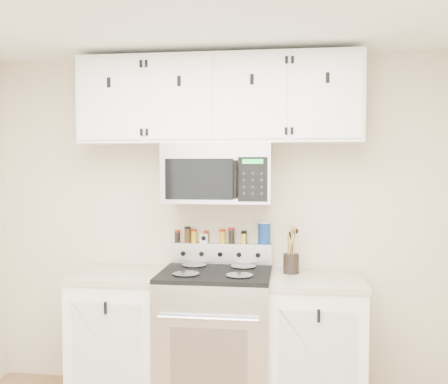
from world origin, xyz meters
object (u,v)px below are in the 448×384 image
range (216,336)px  salt_canister (264,233)px  microwave (218,173)px  utensil_crock (291,262)px

range → salt_canister: (0.32, 0.28, 0.70)m
microwave → utensil_crock: microwave is taller
microwave → salt_canister: 0.57m
range → utensil_crock: utensil_crock is taller
range → salt_canister: salt_canister is taller
range → microwave: (0.00, 0.13, 1.14)m
microwave → utensil_crock: size_ratio=2.35×
microwave → salt_canister: (0.32, 0.16, -0.45)m
microwave → salt_canister: size_ratio=4.52×
range → salt_canister: bearing=41.2°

